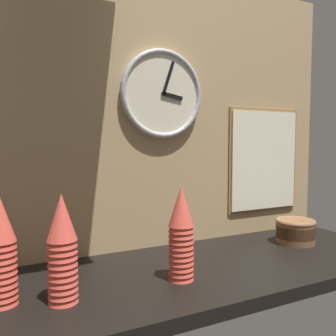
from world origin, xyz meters
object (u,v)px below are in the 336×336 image
(cup_stack_center, at_px, (181,233))
(wall_clock, at_px, (162,94))
(cup_stack_far_left, at_px, (1,250))
(menu_board, at_px, (264,160))
(bowl_stack_far_right, at_px, (295,230))
(cup_stack_left, at_px, (62,248))

(cup_stack_center, distance_m, wall_clock, 0.55)
(cup_stack_far_left, bearing_deg, menu_board, 14.05)
(cup_stack_center, distance_m, bowl_stack_far_right, 0.61)
(cup_stack_center, xyz_separation_m, menu_board, (0.60, 0.33, 0.18))
(cup_stack_far_left, xyz_separation_m, bowl_stack_far_right, (1.07, 0.07, -0.09))
(cup_stack_left, bearing_deg, cup_stack_center, -0.49)
(cup_stack_far_left, relative_size, bowl_stack_far_right, 1.79)
(cup_stack_center, xyz_separation_m, cup_stack_far_left, (-0.48, 0.06, 0.00))
(cup_stack_left, distance_m, wall_clock, 0.69)
(cup_stack_far_left, distance_m, menu_board, 1.12)
(wall_clock, height_order, menu_board, wall_clock)
(bowl_stack_far_right, xyz_separation_m, menu_board, (0.01, 0.20, 0.27))
(cup_stack_left, xyz_separation_m, cup_stack_far_left, (-0.14, 0.05, 0.00))
(bowl_stack_far_right, height_order, menu_board, menu_board)
(cup_stack_left, distance_m, cup_stack_far_left, 0.15)
(cup_stack_left, height_order, cup_stack_far_left, same)
(wall_clock, bearing_deg, cup_stack_far_left, -155.41)
(bowl_stack_far_right, bearing_deg, wall_clock, 159.15)
(cup_stack_center, height_order, bowl_stack_far_right, cup_stack_center)
(cup_stack_left, xyz_separation_m, menu_board, (0.94, 0.32, 0.18))
(cup_stack_far_left, height_order, wall_clock, wall_clock)
(bowl_stack_far_right, bearing_deg, cup_stack_left, -172.38)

